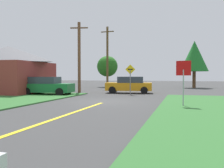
% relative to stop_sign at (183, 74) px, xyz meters
% --- Properties ---
extents(ground_plane, '(120.00, 120.00, 0.00)m').
position_rel_stop_sign_xyz_m(ground_plane, '(-5.00, 1.63, -1.83)').
color(ground_plane, '#3B3B3B').
extents(lane_stripe_center, '(0.20, 14.00, 0.01)m').
position_rel_stop_sign_xyz_m(lane_stripe_center, '(-5.00, -6.37, -1.83)').
color(lane_stripe_center, yellow).
rests_on(lane_stripe_center, ground).
extents(stop_sign, '(0.81, 0.22, 2.58)m').
position_rel_stop_sign_xyz_m(stop_sign, '(0.00, 0.00, 0.00)').
color(stop_sign, '#9EA0A8').
rests_on(stop_sign, ground).
extents(parked_car_near_building, '(4.60, 2.38, 1.62)m').
position_rel_stop_sign_xyz_m(parked_car_near_building, '(-11.78, 5.54, -1.03)').
color(parked_car_near_building, '#196B33').
rests_on(parked_car_near_building, ground).
extents(car_approaching_junction, '(4.67, 2.36, 1.62)m').
position_rel_stop_sign_xyz_m(car_approaching_junction, '(-5.15, 9.77, -1.03)').
color(car_approaching_junction, orange).
rests_on(car_approaching_junction, ground).
extents(utility_pole_mid, '(1.79, 0.46, 7.12)m').
position_rel_stop_sign_xyz_m(utility_pole_mid, '(-10.24, 9.23, 1.84)').
color(utility_pole_mid, brown).
rests_on(utility_pole_mid, ground).
extents(utility_pole_far, '(1.80, 0.29, 8.13)m').
position_rel_stop_sign_xyz_m(utility_pole_far, '(-9.72, 17.39, 2.36)').
color(utility_pole_far, brown).
rests_on(utility_pole_far, ground).
extents(direction_sign, '(0.91, 0.08, 2.75)m').
position_rel_stop_sign_xyz_m(direction_sign, '(-4.69, 8.05, -0.13)').
color(direction_sign, slate).
rests_on(direction_sign, ground).
extents(oak_tree_left, '(3.08, 3.08, 4.61)m').
position_rel_stop_sign_xyz_m(oak_tree_left, '(-10.95, 21.37, 1.22)').
color(oak_tree_left, brown).
rests_on(oak_tree_left, ground).
extents(pine_tree_center, '(3.80, 3.80, 6.46)m').
position_rel_stop_sign_xyz_m(pine_tree_center, '(1.38, 21.87, 2.51)').
color(pine_tree_center, brown).
rests_on(pine_tree_center, ground).
extents(barn, '(7.10, 7.44, 4.64)m').
position_rel_stop_sign_xyz_m(barn, '(-16.63, 6.55, 0.48)').
color(barn, maroon).
rests_on(barn, ground).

